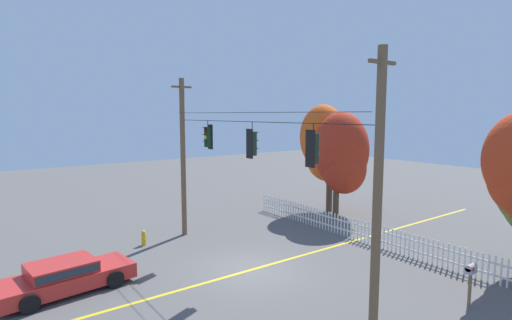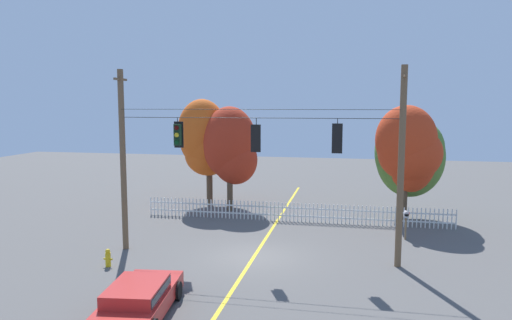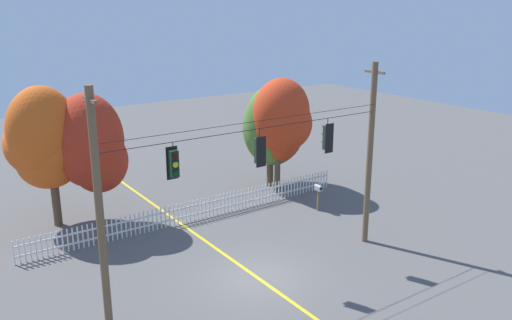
{
  "view_description": "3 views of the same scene",
  "coord_description": "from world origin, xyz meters",
  "px_view_note": "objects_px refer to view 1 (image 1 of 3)",
  "views": [
    {
      "loc": [
        12.94,
        -9.23,
        6.45
      ],
      "look_at": [
        -0.33,
        0.51,
        4.54
      ],
      "focal_mm": 27.95,
      "sensor_mm": 36.0,
      "label": 1
    },
    {
      "loc": [
        4.12,
        -19.87,
        6.71
      ],
      "look_at": [
        -0.0,
        0.48,
        4.27
      ],
      "focal_mm": 33.21,
      "sensor_mm": 36.0,
      "label": 2
    },
    {
      "loc": [
        -11.08,
        -15.97,
        10.57
      ],
      "look_at": [
        0.34,
        0.54,
        4.76
      ],
      "focal_mm": 37.53,
      "sensor_mm": 36.0,
      "label": 3
    }
  ],
  "objects_px": {
    "traffic_signal_northbound_primary": "(252,143)",
    "autumn_maple_mid": "(342,155)",
    "parked_car": "(65,276)",
    "fire_hydrant": "(144,238)",
    "traffic_signal_southbound_primary": "(313,148)",
    "autumn_maple_near_fence": "(330,148)",
    "roadside_mailbox": "(471,272)",
    "traffic_signal_eastbound_side": "(208,137)"
  },
  "relations": [
    {
      "from": "traffic_signal_eastbound_side",
      "to": "autumn_maple_mid",
      "type": "bearing_deg",
      "value": 89.62
    },
    {
      "from": "traffic_signal_eastbound_side",
      "to": "fire_hydrant",
      "type": "bearing_deg",
      "value": -132.68
    },
    {
      "from": "parked_car",
      "to": "traffic_signal_northbound_primary",
      "type": "bearing_deg",
      "value": 69.5
    },
    {
      "from": "traffic_signal_eastbound_side",
      "to": "roadside_mailbox",
      "type": "xyz_separation_m",
      "value": [
        10.32,
        4.16,
        -4.2
      ]
    },
    {
      "from": "traffic_signal_northbound_primary",
      "to": "autumn_maple_mid",
      "type": "height_order",
      "value": "autumn_maple_mid"
    },
    {
      "from": "autumn_maple_mid",
      "to": "roadside_mailbox",
      "type": "distance_m",
      "value": 11.77
    },
    {
      "from": "traffic_signal_eastbound_side",
      "to": "fire_hydrant",
      "type": "xyz_separation_m",
      "value": [
        -2.25,
        -2.43,
        -5.01
      ]
    },
    {
      "from": "fire_hydrant",
      "to": "autumn_maple_near_fence",
      "type": "bearing_deg",
      "value": 87.72
    },
    {
      "from": "traffic_signal_eastbound_side",
      "to": "parked_car",
      "type": "distance_m",
      "value": 8.24
    },
    {
      "from": "traffic_signal_northbound_primary",
      "to": "fire_hydrant",
      "type": "height_order",
      "value": "traffic_signal_northbound_primary"
    },
    {
      "from": "autumn_maple_near_fence",
      "to": "roadside_mailbox",
      "type": "bearing_deg",
      "value": -26.27
    },
    {
      "from": "autumn_maple_near_fence",
      "to": "autumn_maple_mid",
      "type": "bearing_deg",
      "value": -26.32
    },
    {
      "from": "parked_car",
      "to": "roadside_mailbox",
      "type": "relative_size",
      "value": 3.31
    },
    {
      "from": "fire_hydrant",
      "to": "roadside_mailbox",
      "type": "distance_m",
      "value": 14.22
    },
    {
      "from": "traffic_signal_northbound_primary",
      "to": "fire_hydrant",
      "type": "bearing_deg",
      "value": -157.42
    },
    {
      "from": "traffic_signal_southbound_primary",
      "to": "fire_hydrant",
      "type": "bearing_deg",
      "value": -165.35
    },
    {
      "from": "autumn_maple_near_fence",
      "to": "autumn_maple_mid",
      "type": "distance_m",
      "value": 2.04
    },
    {
      "from": "traffic_signal_eastbound_side",
      "to": "traffic_signal_northbound_primary",
      "type": "bearing_deg",
      "value": -0.3
    },
    {
      "from": "parked_car",
      "to": "traffic_signal_eastbound_side",
      "type": "bearing_deg",
      "value": 99.35
    },
    {
      "from": "roadside_mailbox",
      "to": "fire_hydrant",
      "type": "bearing_deg",
      "value": -152.3
    },
    {
      "from": "traffic_signal_southbound_primary",
      "to": "autumn_maple_near_fence",
      "type": "bearing_deg",
      "value": 130.75
    },
    {
      "from": "traffic_signal_southbound_primary",
      "to": "autumn_maple_mid",
      "type": "bearing_deg",
      "value": 126.85
    },
    {
      "from": "autumn_maple_near_fence",
      "to": "fire_hydrant",
      "type": "xyz_separation_m",
      "value": [
        -0.5,
        -12.55,
        -3.88
      ]
    },
    {
      "from": "traffic_signal_eastbound_side",
      "to": "roadside_mailbox",
      "type": "distance_m",
      "value": 11.9
    },
    {
      "from": "parked_car",
      "to": "fire_hydrant",
      "type": "xyz_separation_m",
      "value": [
        -3.34,
        4.19,
        -0.23
      ]
    },
    {
      "from": "traffic_signal_southbound_primary",
      "to": "roadside_mailbox",
      "type": "relative_size",
      "value": 0.99
    },
    {
      "from": "parked_car",
      "to": "fire_hydrant",
      "type": "height_order",
      "value": "parked_car"
    },
    {
      "from": "traffic_signal_eastbound_side",
      "to": "autumn_maple_mid",
      "type": "xyz_separation_m",
      "value": [
        0.06,
        9.23,
        -1.43
      ]
    },
    {
      "from": "traffic_signal_eastbound_side",
      "to": "traffic_signal_northbound_primary",
      "type": "relative_size",
      "value": 0.93
    },
    {
      "from": "fire_hydrant",
      "to": "parked_car",
      "type": "bearing_deg",
      "value": -51.5
    },
    {
      "from": "traffic_signal_southbound_primary",
      "to": "autumn_maple_near_fence",
      "type": "relative_size",
      "value": 0.2
    },
    {
      "from": "traffic_signal_northbound_primary",
      "to": "autumn_maple_mid",
      "type": "distance_m",
      "value": 9.98
    },
    {
      "from": "traffic_signal_eastbound_side",
      "to": "autumn_maple_near_fence",
      "type": "relative_size",
      "value": 0.19
    },
    {
      "from": "traffic_signal_northbound_primary",
      "to": "parked_car",
      "type": "relative_size",
      "value": 0.3
    },
    {
      "from": "roadside_mailbox",
      "to": "traffic_signal_northbound_primary",
      "type": "bearing_deg",
      "value": -148.25
    },
    {
      "from": "autumn_maple_mid",
      "to": "autumn_maple_near_fence",
      "type": "bearing_deg",
      "value": 153.68
    },
    {
      "from": "traffic_signal_southbound_primary",
      "to": "fire_hydrant",
      "type": "xyz_separation_m",
      "value": [
        -9.24,
        -2.41,
        -4.95
      ]
    },
    {
      "from": "traffic_signal_eastbound_side",
      "to": "roadside_mailbox",
      "type": "relative_size",
      "value": 0.93
    },
    {
      "from": "traffic_signal_northbound_primary",
      "to": "traffic_signal_southbound_primary",
      "type": "height_order",
      "value": "same"
    },
    {
      "from": "autumn_maple_near_fence",
      "to": "parked_car",
      "type": "relative_size",
      "value": 1.48
    },
    {
      "from": "traffic_signal_southbound_primary",
      "to": "autumn_maple_mid",
      "type": "distance_m",
      "value": 11.64
    },
    {
      "from": "traffic_signal_northbound_primary",
      "to": "parked_car",
      "type": "xyz_separation_m",
      "value": [
        -2.47,
        -6.61,
        -4.68
      ]
    }
  ]
}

